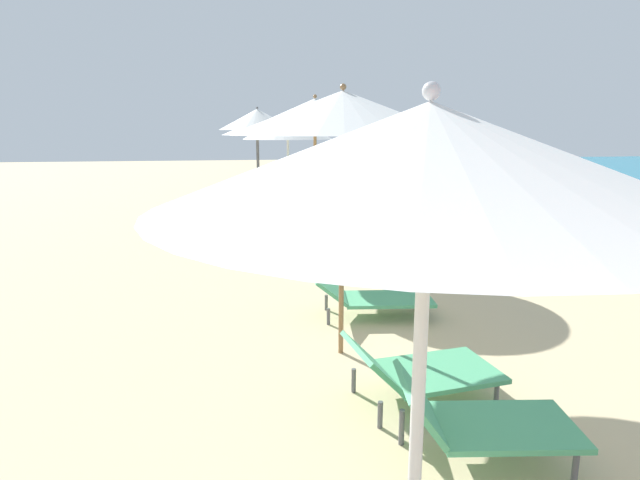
# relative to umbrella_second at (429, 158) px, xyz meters

# --- Properties ---
(umbrella_second) EXTENTS (1.84, 1.84, 2.35)m
(umbrella_second) POSITION_rel_umbrella_second_xyz_m (0.00, 0.00, 0.00)
(umbrella_second) COLOR silver
(umbrella_second) RESTS_ON ground
(lounger_second_shoreside) EXTENTS (1.24, 0.76, 0.64)m
(lounger_second_shoreside) POSITION_rel_umbrella_second_xyz_m (0.91, 1.23, -1.78)
(lounger_second_shoreside) COLOR #4CA572
(lounger_second_shoreside) RESTS_ON ground
(umbrella_third) EXTENTS (2.10, 2.10, 2.61)m
(umbrella_third) POSITION_rel_umbrella_second_xyz_m (0.38, 3.14, 0.24)
(umbrella_third) COLOR olive
(umbrella_third) RESTS_ON ground
(lounger_third_shoreside) EXTENTS (1.46, 0.76, 0.52)m
(lounger_third_shoreside) POSITION_rel_umbrella_second_xyz_m (0.95, 4.08, -1.85)
(lounger_third_shoreside) COLOR #4CA572
(lounger_third_shoreside) RESTS_ON ground
(lounger_third_inland) EXTENTS (1.30, 0.82, 0.55)m
(lounger_third_inland) POSITION_rel_umbrella_second_xyz_m (0.82, 2.11, -1.83)
(lounger_third_inland) COLOR #4CA572
(lounger_third_inland) RESTS_ON ground
(umbrella_fourth) EXTENTS (2.22, 2.22, 2.72)m
(umbrella_fourth) POSITION_rel_umbrella_second_xyz_m (0.65, 6.43, 0.31)
(umbrella_fourth) COLOR olive
(umbrella_fourth) RESTS_ON ground
(lounger_fourth_shoreside) EXTENTS (1.29, 0.90, 0.58)m
(lounger_fourth_shoreside) POSITION_rel_umbrella_second_xyz_m (1.27, 7.48, -1.82)
(lounger_fourth_shoreside) COLOR #4CA572
(lounger_fourth_shoreside) RESTS_ON ground
(umbrella_fifth) EXTENTS (1.90, 1.90, 2.58)m
(umbrella_fifth) POSITION_rel_umbrella_second_xyz_m (0.55, 9.48, 0.15)
(umbrella_fifth) COLOR silver
(umbrella_fifth) RESTS_ON ground
(lounger_fifth_shoreside) EXTENTS (1.69, 1.01, 0.57)m
(lounger_fifth_shoreside) POSITION_rel_umbrella_second_xyz_m (1.23, 10.46, -1.84)
(lounger_fifth_shoreside) COLOR #4CA572
(lounger_fifth_shoreside) RESTS_ON ground
(lounger_fifth_inland) EXTENTS (1.64, 0.62, 0.58)m
(lounger_fifth_inland) POSITION_rel_umbrella_second_xyz_m (0.99, 8.54, -1.80)
(lounger_fifth_inland) COLOR #4CA572
(lounger_fifth_inland) RESTS_ON ground
(umbrella_sixth) EXTENTS (2.03, 2.03, 2.79)m
(umbrella_sixth) POSITION_rel_umbrella_second_xyz_m (0.07, 12.54, 0.35)
(umbrella_sixth) COLOR #4C4C51
(umbrella_sixth) RESTS_ON ground
(lounger_sixth_shoreside) EXTENTS (1.60, 0.89, 0.68)m
(lounger_sixth_shoreside) POSITION_rel_umbrella_second_xyz_m (0.62, 13.53, -1.76)
(lounger_sixth_shoreside) COLOR #4CA572
(lounger_sixth_shoreside) RESTS_ON ground
(umbrella_farthest) EXTENTS (2.27, 2.27, 2.55)m
(umbrella_farthest) POSITION_rel_umbrella_second_xyz_m (0.20, 15.86, 0.14)
(umbrella_farthest) COLOR #4C4C51
(umbrella_farthest) RESTS_ON ground
(lounger_farthest_shoreside) EXTENTS (1.30, 0.78, 0.62)m
(lounger_farthest_shoreside) POSITION_rel_umbrella_second_xyz_m (0.65, 16.94, -1.81)
(lounger_farthest_shoreside) COLOR #4CA572
(lounger_farthest_shoreside) RESTS_ON ground
(lounger_farthest_inland) EXTENTS (1.55, 0.63, 0.62)m
(lounger_farthest_inland) POSITION_rel_umbrella_second_xyz_m (1.19, 14.85, -1.84)
(lounger_farthest_inland) COLOR #4CA572
(lounger_farthest_inland) RESTS_ON ground
(person_walking_near) EXTENTS (0.41, 0.40, 1.70)m
(person_walking_near) POSITION_rel_umbrella_second_xyz_m (2.92, 17.02, -1.07)
(person_walking_near) COLOR silver
(person_walking_near) RESTS_ON ground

